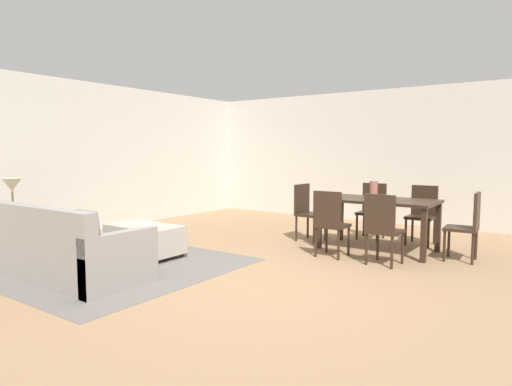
# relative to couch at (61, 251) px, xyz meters

# --- Properties ---
(ground_plane) EXTENTS (10.80, 10.80, 0.00)m
(ground_plane) POSITION_rel_couch_xyz_m (2.10, 1.11, -0.29)
(ground_plane) COLOR #9E7A56
(wall_back) EXTENTS (9.00, 0.12, 2.70)m
(wall_back) POSITION_rel_couch_xyz_m (2.10, 6.11, 1.06)
(wall_back) COLOR silver
(wall_back) RESTS_ON ground_plane
(wall_left) EXTENTS (0.12, 11.00, 2.70)m
(wall_left) POSITION_rel_couch_xyz_m (-2.40, 1.61, 1.06)
(wall_left) COLOR silver
(wall_left) RESTS_ON ground_plane
(area_rug) EXTENTS (3.00, 2.80, 0.01)m
(area_rug) POSITION_rel_couch_xyz_m (0.01, 0.64, -0.29)
(area_rug) COLOR slate
(area_rug) RESTS_ON ground_plane
(couch) EXTENTS (2.17, 0.92, 0.86)m
(couch) POSITION_rel_couch_xyz_m (0.00, 0.00, 0.00)
(couch) COLOR gray
(couch) RESTS_ON ground_plane
(ottoman_table) EXTENTS (1.06, 0.59, 0.44)m
(ottoman_table) POSITION_rel_couch_xyz_m (0.03, 1.22, -0.04)
(ottoman_table) COLOR #B7AD9E
(ottoman_table) RESTS_ON ground_plane
(side_table) EXTENTS (0.40, 0.40, 0.57)m
(side_table) POSITION_rel_couch_xyz_m (-1.38, 0.15, 0.16)
(side_table) COLOR olive
(side_table) RESTS_ON ground_plane
(table_lamp) EXTENTS (0.26, 0.26, 0.53)m
(table_lamp) POSITION_rel_couch_xyz_m (-1.38, 0.15, 0.69)
(table_lamp) COLOR brown
(table_lamp) RESTS_ON side_table
(dining_table) EXTENTS (1.64, 0.89, 0.76)m
(dining_table) POSITION_rel_couch_xyz_m (2.53, 3.47, 0.37)
(dining_table) COLOR #332319
(dining_table) RESTS_ON ground_plane
(dining_chair_near_left) EXTENTS (0.40, 0.40, 0.92)m
(dining_chair_near_left) POSITION_rel_couch_xyz_m (2.16, 2.64, 0.23)
(dining_chair_near_left) COLOR #332319
(dining_chair_near_left) RESTS_ON ground_plane
(dining_chair_near_right) EXTENTS (0.43, 0.43, 0.92)m
(dining_chair_near_right) POSITION_rel_couch_xyz_m (2.90, 2.62, 0.23)
(dining_chair_near_right) COLOR #332319
(dining_chair_near_right) RESTS_ON ground_plane
(dining_chair_far_left) EXTENTS (0.42, 0.42, 0.92)m
(dining_chair_far_left) POSITION_rel_couch_xyz_m (2.13, 4.30, 0.23)
(dining_chair_far_left) COLOR #332319
(dining_chair_far_left) RESTS_ON ground_plane
(dining_chair_far_right) EXTENTS (0.40, 0.40, 0.92)m
(dining_chair_far_right) POSITION_rel_couch_xyz_m (2.95, 4.29, 0.23)
(dining_chair_far_right) COLOR #332319
(dining_chair_far_right) RESTS_ON ground_plane
(dining_chair_head_east) EXTENTS (0.42, 0.42, 0.92)m
(dining_chair_head_east) POSITION_rel_couch_xyz_m (3.75, 3.49, 0.23)
(dining_chair_head_east) COLOR #332319
(dining_chair_head_east) RESTS_ON ground_plane
(dining_chair_head_west) EXTENTS (0.43, 0.43, 0.92)m
(dining_chair_head_west) POSITION_rel_couch_xyz_m (1.32, 3.51, 0.23)
(dining_chair_head_west) COLOR #332319
(dining_chair_head_west) RESTS_ON ground_plane
(vase_centerpiece) EXTENTS (0.11, 0.11, 0.26)m
(vase_centerpiece) POSITION_rel_couch_xyz_m (2.44, 3.52, 0.60)
(vase_centerpiece) COLOR #B26659
(vase_centerpiece) RESTS_ON dining_table
(book_on_ottoman) EXTENTS (0.28, 0.22, 0.03)m
(book_on_ottoman) POSITION_rel_couch_xyz_m (0.07, 1.25, 0.16)
(book_on_ottoman) COLOR silver
(book_on_ottoman) RESTS_ON ottoman_table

